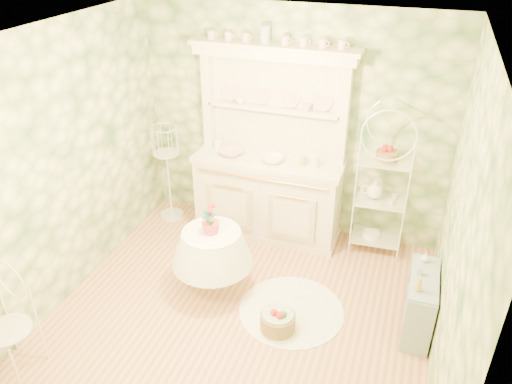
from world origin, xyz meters
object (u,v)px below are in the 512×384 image
(round_table, at_px, (213,263))
(birdcage_stand, at_px, (168,167))
(kitchen_dresser, at_px, (269,148))
(bakers_rack, at_px, (384,180))
(cafe_chair, at_px, (6,328))
(floor_basket, at_px, (278,321))
(side_shelf, at_px, (420,303))

(round_table, bearing_deg, birdcage_stand, 133.58)
(kitchen_dresser, relative_size, bakers_rack, 1.25)
(bakers_rack, height_order, birdcage_stand, bakers_rack)
(cafe_chair, height_order, floor_basket, cafe_chair)
(kitchen_dresser, relative_size, birdcage_stand, 1.58)
(round_table, xyz_separation_m, floor_basket, (0.82, -0.36, -0.22))
(side_shelf, xyz_separation_m, round_table, (-2.07, -0.09, 0.02))
(cafe_chair, height_order, birdcage_stand, birdcage_stand)
(side_shelf, xyz_separation_m, floor_basket, (-1.25, -0.45, -0.21))
(round_table, xyz_separation_m, cafe_chair, (-1.20, -1.55, 0.15))
(cafe_chair, bearing_deg, round_table, 63.18)
(bakers_rack, distance_m, side_shelf, 1.46)
(kitchen_dresser, xyz_separation_m, birdcage_stand, (-1.30, -0.06, -0.42))
(kitchen_dresser, distance_m, bakers_rack, 1.34)
(side_shelf, xyz_separation_m, cafe_chair, (-3.26, -1.64, 0.17))
(floor_basket, bearing_deg, kitchen_dresser, 111.23)
(bakers_rack, relative_size, cafe_chair, 1.93)
(bakers_rack, relative_size, birdcage_stand, 1.26)
(round_table, relative_size, cafe_chair, 0.68)
(birdcage_stand, bearing_deg, cafe_chair, -92.21)
(side_shelf, bearing_deg, floor_basket, -161.68)
(floor_basket, bearing_deg, cafe_chair, -149.38)
(bakers_rack, xyz_separation_m, side_shelf, (0.54, -1.21, -0.61))
(birdcage_stand, bearing_deg, side_shelf, -18.51)
(kitchen_dresser, height_order, bakers_rack, kitchen_dresser)
(round_table, relative_size, birdcage_stand, 0.45)
(round_table, bearing_deg, kitchen_dresser, 80.10)
(kitchen_dresser, bearing_deg, cafe_chair, -117.07)
(birdcage_stand, relative_size, floor_basket, 4.70)
(round_table, bearing_deg, side_shelf, 2.54)
(bakers_rack, height_order, side_shelf, bakers_rack)
(side_shelf, distance_m, round_table, 2.07)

